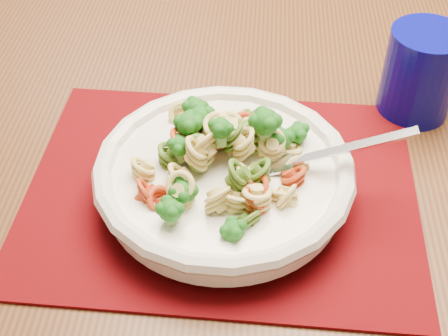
{
  "coord_description": "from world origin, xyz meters",
  "views": [
    {
      "loc": [
        -0.03,
        -1.1,
        1.21
      ],
      "look_at": [
        0.0,
        -0.65,
        0.78
      ],
      "focal_mm": 50.0,
      "sensor_mm": 36.0,
      "label": 1
    }
  ],
  "objects": [
    {
      "name": "tumbler",
      "position": [
        0.23,
        -0.52,
        0.79
      ],
      "size": [
        0.08,
        0.08,
        0.11
      ],
      "primitive_type": "cylinder",
      "color": "#05076C",
      "rests_on": "dining_table"
    },
    {
      "name": "placemat",
      "position": [
        -0.0,
        -0.64,
        0.74
      ],
      "size": [
        0.45,
        0.37,
        0.0
      ],
      "primitive_type": "cube",
      "rotation": [
        0.0,
        0.0,
        -0.15
      ],
      "color": "#570308",
      "rests_on": "dining_table"
    },
    {
      "name": "dining_table",
      "position": [
        0.06,
        -0.55,
        0.64
      ],
      "size": [
        1.53,
        1.09,
        0.74
      ],
      "rotation": [
        0.0,
        0.0,
        -0.13
      ],
      "color": "#533517",
      "rests_on": "ground"
    },
    {
      "name": "fork",
      "position": [
        0.05,
        -0.66,
        0.78
      ],
      "size": [
        0.18,
        0.04,
        0.08
      ],
      "primitive_type": null,
      "rotation": [
        0.0,
        -0.35,
        -0.07
      ],
      "color": "silver",
      "rests_on": "pasta_bowl"
    },
    {
      "name": "pasta_broccoli_heap",
      "position": [
        0.0,
        -0.65,
        0.79
      ],
      "size": [
        0.22,
        0.22,
        0.06
      ],
      "primitive_type": null,
      "color": "#D2B768",
      "rests_on": "pasta_bowl"
    },
    {
      "name": "pasta_bowl",
      "position": [
        0.0,
        -0.65,
        0.77
      ],
      "size": [
        0.26,
        0.26,
        0.05
      ],
      "color": "silver",
      "rests_on": "placemat"
    }
  ]
}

